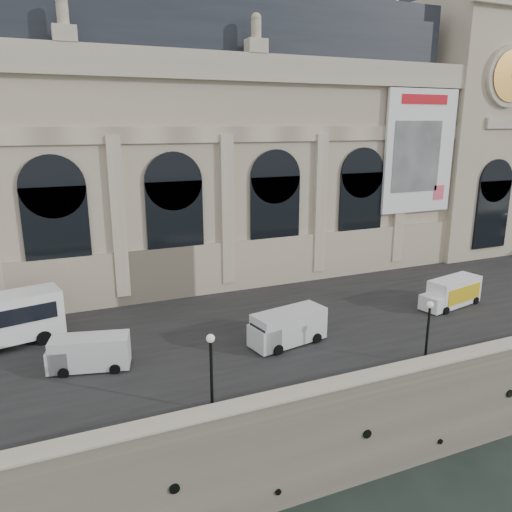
{
  "coord_description": "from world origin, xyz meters",
  "views": [
    {
      "loc": [
        -14.71,
        -21.84,
        21.93
      ],
      "look_at": [
        4.03,
        22.0,
        9.26
      ],
      "focal_mm": 35.0,
      "sensor_mm": 36.0,
      "label": 1
    }
  ],
  "objects_px": {
    "van_c": "(86,353)",
    "lamp_left": "(211,374)",
    "van_b": "(285,328)",
    "box_truck": "(452,293)",
    "lamp_right": "(427,333)"
  },
  "relations": [
    {
      "from": "box_truck",
      "to": "lamp_left",
      "type": "bearing_deg",
      "value": -162.85
    },
    {
      "from": "van_b",
      "to": "lamp_left",
      "type": "xyz_separation_m",
      "value": [
        -7.75,
        -6.32,
        1.04
      ]
    },
    {
      "from": "van_c",
      "to": "box_truck",
      "type": "bearing_deg",
      "value": -0.64
    },
    {
      "from": "van_b",
      "to": "lamp_left",
      "type": "distance_m",
      "value": 10.06
    },
    {
      "from": "van_c",
      "to": "lamp_left",
      "type": "xyz_separation_m",
      "value": [
        6.15,
        -8.09,
        1.18
      ]
    },
    {
      "from": "box_truck",
      "to": "lamp_right",
      "type": "bearing_deg",
      "value": -141.28
    },
    {
      "from": "van_c",
      "to": "lamp_left",
      "type": "relative_size",
      "value": 1.17
    },
    {
      "from": "van_b",
      "to": "lamp_right",
      "type": "bearing_deg",
      "value": -40.61
    },
    {
      "from": "box_truck",
      "to": "lamp_left",
      "type": "height_order",
      "value": "lamp_left"
    },
    {
      "from": "van_b",
      "to": "van_c",
      "type": "distance_m",
      "value": 14.01
    },
    {
      "from": "van_c",
      "to": "box_truck",
      "type": "relative_size",
      "value": 0.84
    },
    {
      "from": "van_b",
      "to": "box_truck",
      "type": "xyz_separation_m",
      "value": [
        17.34,
        1.42,
        -0.04
      ]
    },
    {
      "from": "van_b",
      "to": "box_truck",
      "type": "bearing_deg",
      "value": 4.68
    },
    {
      "from": "van_b",
      "to": "van_c",
      "type": "bearing_deg",
      "value": 172.75
    },
    {
      "from": "van_c",
      "to": "lamp_right",
      "type": "distance_m",
      "value": 22.97
    }
  ]
}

